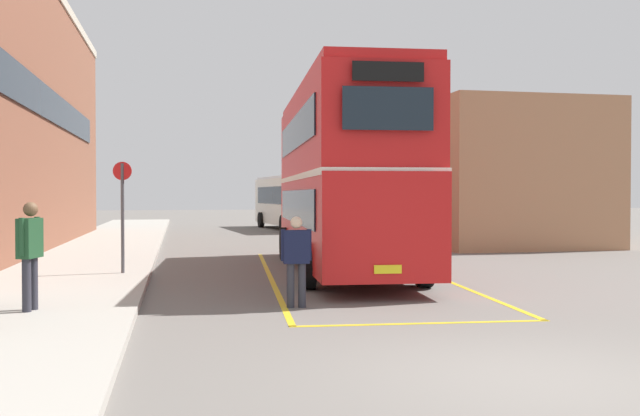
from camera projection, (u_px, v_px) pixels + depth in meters
ground_plane at (303, 259)px, 21.77m from camera, size 135.60×135.60×0.00m
sidewalk_left at (96, 253)px, 22.82m from camera, size 4.00×57.60×0.14m
depot_building_right at (464, 177)px, 31.24m from camera, size 6.59×14.36×5.54m
double_decker_bus at (342, 175)px, 18.17m from camera, size 3.38×10.92×4.75m
single_deck_bus at (293, 201)px, 39.50m from camera, size 3.38×9.66×3.02m
pedestrian_boarding at (296, 255)px, 12.37m from camera, size 0.55×0.25×1.63m
pedestrian_waiting_near at (30, 247)px, 11.20m from camera, size 0.35×0.57×1.76m
bus_stop_sign at (122, 206)px, 16.56m from camera, size 0.44×0.08×2.65m
bay_marking_yellow at (359, 280)px, 16.28m from camera, size 5.12×13.07×0.01m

